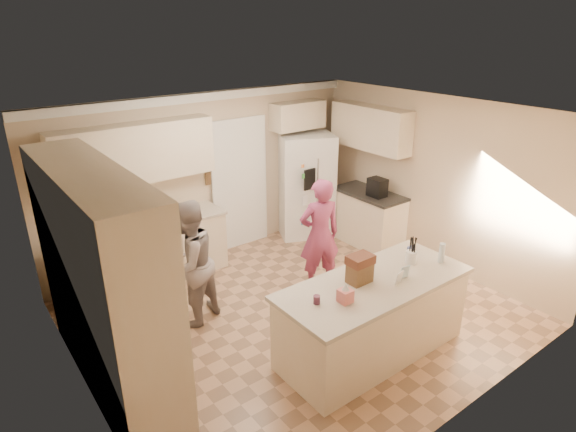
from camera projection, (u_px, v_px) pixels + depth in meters
floor at (298, 314)px, 6.31m from camera, size 5.20×4.60×0.02m
ceiling at (300, 114)px, 5.32m from camera, size 5.20×4.60×0.02m
wall_back at (207, 177)px, 7.52m from camera, size 5.20×0.02×2.60m
wall_front at (466, 307)px, 4.11m from camera, size 5.20×0.02×2.60m
wall_left at (73, 291)px, 4.36m from camera, size 0.02×4.60×2.60m
wall_right at (434, 182)px, 7.28m from camera, size 0.02×4.60×2.60m
crown_back at (204, 97)px, 7.02m from camera, size 5.20×0.08×0.12m
pantry_bank at (103, 283)px, 4.72m from camera, size 0.60×2.60×2.35m
back_base_cab at (151, 253)px, 6.97m from camera, size 2.20×0.60×0.88m
back_countertop at (148, 224)px, 6.79m from camera, size 2.24×0.63×0.04m
back_upper_cab at (135, 153)px, 6.51m from camera, size 2.20×0.35×0.80m
doorway_opening at (239, 186)px, 7.90m from camera, size 0.90×0.06×2.10m
doorway_casing at (240, 186)px, 7.87m from camera, size 1.02×0.03×2.22m
wall_frame_upper at (209, 162)px, 7.41m from camera, size 0.15×0.02×0.20m
wall_frame_lower at (210, 178)px, 7.51m from camera, size 0.15×0.02×0.20m
refrigerator at (306, 186)px, 8.37m from camera, size 1.11×1.01×1.80m
fridge_seam at (319, 191)px, 8.11m from camera, size 0.02×0.02×1.78m
fridge_dispenser at (310, 179)px, 7.88m from camera, size 0.22×0.03×0.35m
fridge_handle_l at (318, 183)px, 8.01m from camera, size 0.02×0.02×0.85m
fridge_handle_r at (322, 182)px, 8.07m from camera, size 0.02×0.02×0.85m
over_fridge_cab at (298, 115)px, 8.00m from camera, size 0.95×0.35×0.45m
right_base_cab at (368, 219)px, 8.16m from camera, size 0.60×1.20×0.88m
right_countertop at (369, 194)px, 7.98m from camera, size 0.63×1.24×0.04m
right_upper_cab at (370, 128)px, 7.81m from camera, size 0.35×1.50×0.70m
coffee_maker at (377, 187)px, 7.75m from camera, size 0.22×0.28×0.30m
island_base at (372, 319)px, 5.44m from camera, size 2.20×0.90×0.88m
island_top at (375, 283)px, 5.27m from camera, size 2.28×0.96×0.05m
utensil_crock at (411, 257)px, 5.63m from camera, size 0.13×0.13×0.15m
tissue_box at (345, 296)px, 4.85m from camera, size 0.13×0.13×0.14m
tissue_plume at (346, 286)px, 4.81m from camera, size 0.08×0.08×0.08m
dollhouse_body at (360, 273)px, 5.21m from camera, size 0.26×0.18×0.22m
dollhouse_roof at (360, 260)px, 5.15m from camera, size 0.28×0.20×0.10m
jam_jar at (317, 300)px, 4.83m from camera, size 0.07×0.07×0.09m
greeting_card_a at (399, 278)px, 5.16m from camera, size 0.12×0.06×0.16m
greeting_card_b at (405, 272)px, 5.28m from camera, size 0.12×0.05×0.16m
water_bottle at (442, 253)px, 5.63m from camera, size 0.07×0.07×0.24m
shaker_salt at (409, 250)px, 5.86m from camera, size 0.05×0.05×0.09m
shaker_pepper at (413, 249)px, 5.90m from camera, size 0.05×0.05×0.09m
teen_boy at (189, 264)px, 5.87m from camera, size 0.96×0.86×1.62m
teen_girl at (320, 235)px, 6.65m from camera, size 0.69×0.55×1.63m
fridge_magnets at (319, 191)px, 8.10m from camera, size 0.76×0.02×1.44m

